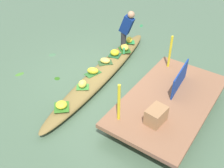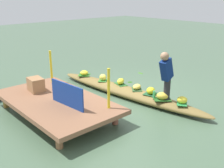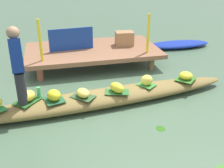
{
  "view_description": "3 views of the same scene",
  "coord_description": "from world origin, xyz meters",
  "px_view_note": "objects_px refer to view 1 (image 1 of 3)",
  "views": [
    {
      "loc": [
        4.78,
        3.65,
        4.38
      ],
      "look_at": [
        0.46,
        0.67,
        0.34
      ],
      "focal_mm": 42.76,
      "sensor_mm": 36.0,
      "label": 1
    },
    {
      "loc": [
        -4.93,
        5.01,
        2.77
      ],
      "look_at": [
        -0.02,
        0.54,
        0.49
      ],
      "focal_mm": 42.45,
      "sensor_mm": 36.0,
      "label": 2
    },
    {
      "loc": [
        -0.82,
        -4.26,
        2.45
      ],
      "look_at": [
        0.24,
        0.12,
        0.34
      ],
      "focal_mm": 43.78,
      "sensor_mm": 36.0,
      "label": 3
    }
  ],
  "objects_px": {
    "water_bottle": "(124,51)",
    "produce_crate": "(156,115)",
    "banana_bunch_0": "(93,71)",
    "market_banner": "(180,79)",
    "banana_bunch_1": "(129,40)",
    "banana_bunch_6": "(125,47)",
    "vendor_boat": "(102,73)",
    "banana_bunch_5": "(61,105)",
    "banana_bunch_4": "(82,84)",
    "banana_bunch_2": "(105,61)",
    "vendor_person": "(126,28)",
    "banana_bunch_3": "(115,53)"
  },
  "relations": [
    {
      "from": "vendor_person",
      "to": "produce_crate",
      "type": "height_order",
      "value": "vendor_person"
    },
    {
      "from": "vendor_boat",
      "to": "banana_bunch_2",
      "type": "bearing_deg",
      "value": -166.97
    },
    {
      "from": "banana_bunch_2",
      "to": "banana_bunch_4",
      "type": "bearing_deg",
      "value": 8.75
    },
    {
      "from": "banana_bunch_3",
      "to": "water_bottle",
      "type": "height_order",
      "value": "water_bottle"
    },
    {
      "from": "banana_bunch_0",
      "to": "banana_bunch_4",
      "type": "height_order",
      "value": "banana_bunch_4"
    },
    {
      "from": "banana_bunch_1",
      "to": "market_banner",
      "type": "height_order",
      "value": "market_banner"
    },
    {
      "from": "banana_bunch_2",
      "to": "banana_bunch_5",
      "type": "height_order",
      "value": "same"
    },
    {
      "from": "water_bottle",
      "to": "vendor_person",
      "type": "bearing_deg",
      "value": -159.7
    },
    {
      "from": "water_bottle",
      "to": "banana_bunch_1",
      "type": "bearing_deg",
      "value": -161.36
    },
    {
      "from": "banana_bunch_3",
      "to": "produce_crate",
      "type": "bearing_deg",
      "value": 50.69
    },
    {
      "from": "banana_bunch_5",
      "to": "water_bottle",
      "type": "relative_size",
      "value": 1.35
    },
    {
      "from": "vendor_boat",
      "to": "produce_crate",
      "type": "bearing_deg",
      "value": 58.1
    },
    {
      "from": "banana_bunch_3",
      "to": "banana_bunch_6",
      "type": "relative_size",
      "value": 0.85
    },
    {
      "from": "banana_bunch_1",
      "to": "vendor_person",
      "type": "distance_m",
      "value": 0.75
    },
    {
      "from": "banana_bunch_2",
      "to": "banana_bunch_3",
      "type": "relative_size",
      "value": 1.1
    },
    {
      "from": "water_bottle",
      "to": "produce_crate",
      "type": "height_order",
      "value": "produce_crate"
    },
    {
      "from": "banana_bunch_6",
      "to": "banana_bunch_3",
      "type": "bearing_deg",
      "value": -9.24
    },
    {
      "from": "banana_bunch_6",
      "to": "produce_crate",
      "type": "distance_m",
      "value": 3.21
    },
    {
      "from": "vendor_person",
      "to": "water_bottle",
      "type": "xyz_separation_m",
      "value": [
        0.26,
        0.1,
        -0.6
      ]
    },
    {
      "from": "banana_bunch_5",
      "to": "banana_bunch_6",
      "type": "bearing_deg",
      "value": -176.15
    },
    {
      "from": "banana_bunch_1",
      "to": "banana_bunch_2",
      "type": "distance_m",
      "value": 1.41
    },
    {
      "from": "banana_bunch_0",
      "to": "banana_bunch_2",
      "type": "bearing_deg",
      "value": -176.85
    },
    {
      "from": "banana_bunch_0",
      "to": "water_bottle",
      "type": "relative_size",
      "value": 1.56
    },
    {
      "from": "banana_bunch_6",
      "to": "produce_crate",
      "type": "xyz_separation_m",
      "value": [
        2.31,
        2.22,
        0.22
      ]
    },
    {
      "from": "market_banner",
      "to": "produce_crate",
      "type": "height_order",
      "value": "market_banner"
    },
    {
      "from": "banana_bunch_1",
      "to": "banana_bunch_5",
      "type": "bearing_deg",
      "value": 5.53
    },
    {
      "from": "banana_bunch_3",
      "to": "market_banner",
      "type": "relative_size",
      "value": 0.24
    },
    {
      "from": "banana_bunch_0",
      "to": "vendor_person",
      "type": "relative_size",
      "value": 0.24
    },
    {
      "from": "vendor_boat",
      "to": "banana_bunch_1",
      "type": "xyz_separation_m",
      "value": [
        -1.73,
        -0.18,
        0.22
      ]
    },
    {
      "from": "banana_bunch_3",
      "to": "produce_crate",
      "type": "xyz_separation_m",
      "value": [
        1.87,
        2.29,
        0.22
      ]
    },
    {
      "from": "banana_bunch_0",
      "to": "banana_bunch_6",
      "type": "relative_size",
      "value": 1.0
    },
    {
      "from": "banana_bunch_1",
      "to": "banana_bunch_6",
      "type": "distance_m",
      "value": 0.5
    },
    {
      "from": "banana_bunch_2",
      "to": "banana_bunch_5",
      "type": "bearing_deg",
      "value": 7.32
    },
    {
      "from": "banana_bunch_0",
      "to": "vendor_person",
      "type": "height_order",
      "value": "vendor_person"
    },
    {
      "from": "banana_bunch_4",
      "to": "market_banner",
      "type": "height_order",
      "value": "market_banner"
    },
    {
      "from": "banana_bunch_4",
      "to": "banana_bunch_6",
      "type": "relative_size",
      "value": 0.73
    },
    {
      "from": "banana_bunch_0",
      "to": "vendor_person",
      "type": "xyz_separation_m",
      "value": [
        -1.6,
        0.03,
        0.61
      ]
    },
    {
      "from": "banana_bunch_6",
      "to": "banana_bunch_4",
      "type": "bearing_deg",
      "value": 3.31
    },
    {
      "from": "vendor_person",
      "to": "banana_bunch_6",
      "type": "bearing_deg",
      "value": 2.01
    },
    {
      "from": "banana_bunch_4",
      "to": "banana_bunch_5",
      "type": "xyz_separation_m",
      "value": [
        0.84,
        0.08,
        -0.03
      ]
    },
    {
      "from": "banana_bunch_6",
      "to": "vendor_boat",
      "type": "bearing_deg",
      "value": 2.11
    },
    {
      "from": "banana_bunch_0",
      "to": "banana_bunch_4",
      "type": "bearing_deg",
      "value": 14.13
    },
    {
      "from": "banana_bunch_0",
      "to": "banana_bunch_2",
      "type": "height_order",
      "value": "banana_bunch_0"
    },
    {
      "from": "banana_bunch_2",
      "to": "vendor_person",
      "type": "relative_size",
      "value": 0.23
    },
    {
      "from": "produce_crate",
      "to": "banana_bunch_3",
      "type": "bearing_deg",
      "value": -129.31
    },
    {
      "from": "banana_bunch_1",
      "to": "banana_bunch_4",
      "type": "height_order",
      "value": "banana_bunch_4"
    },
    {
      "from": "banana_bunch_0",
      "to": "banana_bunch_4",
      "type": "distance_m",
      "value": 0.63
    },
    {
      "from": "banana_bunch_0",
      "to": "market_banner",
      "type": "bearing_deg",
      "value": 104.32
    },
    {
      "from": "banana_bunch_1",
      "to": "banana_bunch_5",
      "type": "distance_m",
      "value": 3.49
    },
    {
      "from": "vendor_boat",
      "to": "banana_bunch_2",
      "type": "relative_size",
      "value": 18.49
    }
  ]
}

